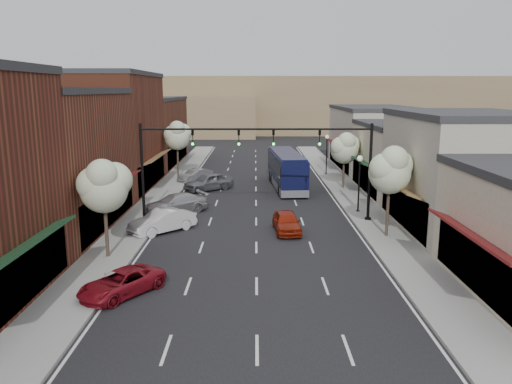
{
  "coord_description": "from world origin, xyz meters",
  "views": [
    {
      "loc": [
        -0.06,
        -26.58,
        9.25
      ],
      "look_at": [
        -0.01,
        7.82,
        2.2
      ],
      "focal_mm": 35.0,
      "sensor_mm": 36.0,
      "label": 1
    }
  ],
  "objects_px": {
    "lamp_post_far": "(327,148)",
    "parked_car_c": "(175,204)",
    "coach_bus": "(286,169)",
    "parked_car_e": "(196,175)",
    "red_hatchback": "(287,222)",
    "tree_left_near": "(104,185)",
    "tree_left_far": "(177,135)",
    "tree_right_near": "(391,169)",
    "tree_right_far": "(345,147)",
    "parked_car_a": "(122,283)",
    "parked_car_b": "(163,221)",
    "signal_mast_left": "(176,158)",
    "signal_mast_right": "(337,158)",
    "lamp_post_near": "(359,174)",
    "parked_car_d": "(209,182)"
  },
  "relations": [
    {
      "from": "lamp_post_near",
      "to": "parked_car_c",
      "type": "height_order",
      "value": "lamp_post_near"
    },
    {
      "from": "coach_bus",
      "to": "tree_right_far",
      "type": "bearing_deg",
      "value": -12.25
    },
    {
      "from": "tree_right_far",
      "to": "tree_left_far",
      "type": "distance_m",
      "value": 17.66
    },
    {
      "from": "signal_mast_left",
      "to": "tree_right_far",
      "type": "bearing_deg",
      "value": 40.54
    },
    {
      "from": "signal_mast_left",
      "to": "coach_bus",
      "type": "bearing_deg",
      "value": 56.06
    },
    {
      "from": "signal_mast_left",
      "to": "tree_left_near",
      "type": "xyz_separation_m",
      "value": [
        -2.63,
        -8.05,
        -0.4
      ]
    },
    {
      "from": "signal_mast_right",
      "to": "lamp_post_far",
      "type": "xyz_separation_m",
      "value": [
        2.18,
        20.0,
        -1.62
      ]
    },
    {
      "from": "parked_car_e",
      "to": "lamp_post_far",
      "type": "bearing_deg",
      "value": 54.59
    },
    {
      "from": "parked_car_e",
      "to": "signal_mast_right",
      "type": "bearing_deg",
      "value": -15.14
    },
    {
      "from": "tree_right_near",
      "to": "coach_bus",
      "type": "bearing_deg",
      "value": 107.95
    },
    {
      "from": "signal_mast_right",
      "to": "parked_car_e",
      "type": "xyz_separation_m",
      "value": [
        -11.82,
        15.89,
        -3.96
      ]
    },
    {
      "from": "tree_left_far",
      "to": "tree_right_near",
      "type": "bearing_deg",
      "value": -52.96
    },
    {
      "from": "signal_mast_right",
      "to": "parked_car_b",
      "type": "distance_m",
      "value": 12.72
    },
    {
      "from": "lamp_post_far",
      "to": "signal_mast_left",
      "type": "bearing_deg",
      "value": -123.86
    },
    {
      "from": "lamp_post_near",
      "to": "lamp_post_far",
      "type": "bearing_deg",
      "value": 90.0
    },
    {
      "from": "tree_right_near",
      "to": "tree_right_far",
      "type": "xyz_separation_m",
      "value": [
        0.0,
        16.0,
        -0.46
      ]
    },
    {
      "from": "signal_mast_right",
      "to": "red_hatchback",
      "type": "height_order",
      "value": "signal_mast_right"
    },
    {
      "from": "lamp_post_far",
      "to": "tree_right_near",
      "type": "bearing_deg",
      "value": -88.7
    },
    {
      "from": "signal_mast_left",
      "to": "red_hatchback",
      "type": "height_order",
      "value": "signal_mast_left"
    },
    {
      "from": "tree_left_near",
      "to": "parked_car_a",
      "type": "distance_m",
      "value": 6.5
    },
    {
      "from": "tree_left_near",
      "to": "parked_car_a",
      "type": "xyz_separation_m",
      "value": [
        2.05,
        -4.97,
        -3.64
      ]
    },
    {
      "from": "tree_right_far",
      "to": "lamp_post_near",
      "type": "relative_size",
      "value": 1.22
    },
    {
      "from": "parked_car_a",
      "to": "parked_car_d",
      "type": "xyz_separation_m",
      "value": [
        1.76,
        24.37,
        0.24
      ]
    },
    {
      "from": "lamp_post_far",
      "to": "parked_car_c",
      "type": "xyz_separation_m",
      "value": [
        -14.0,
        -17.4,
        -2.28
      ]
    },
    {
      "from": "tree_right_near",
      "to": "parked_car_a",
      "type": "bearing_deg",
      "value": -148.33
    },
    {
      "from": "signal_mast_right",
      "to": "signal_mast_left",
      "type": "xyz_separation_m",
      "value": [
        -11.24,
        0.0,
        0.0
      ]
    },
    {
      "from": "lamp_post_far",
      "to": "parked_car_c",
      "type": "relative_size",
      "value": 0.88
    },
    {
      "from": "tree_right_far",
      "to": "parked_car_e",
      "type": "xyz_separation_m",
      "value": [
        -14.55,
        3.94,
        -3.33
      ]
    },
    {
      "from": "tree_right_near",
      "to": "parked_car_c",
      "type": "bearing_deg",
      "value": 155.42
    },
    {
      "from": "lamp_post_near",
      "to": "red_hatchback",
      "type": "bearing_deg",
      "value": -138.26
    },
    {
      "from": "signal_mast_right",
      "to": "parked_car_a",
      "type": "height_order",
      "value": "signal_mast_right"
    },
    {
      "from": "parked_car_a",
      "to": "parked_car_e",
      "type": "bearing_deg",
      "value": 125.79
    },
    {
      "from": "tree_right_far",
      "to": "parked_car_b",
      "type": "xyz_separation_m",
      "value": [
        -14.55,
        -14.63,
        -3.24
      ]
    },
    {
      "from": "coach_bus",
      "to": "parked_car_e",
      "type": "distance_m",
      "value": 9.73
    },
    {
      "from": "coach_bus",
      "to": "parked_car_a",
      "type": "height_order",
      "value": "coach_bus"
    },
    {
      "from": "coach_bus",
      "to": "parked_car_c",
      "type": "relative_size",
      "value": 2.26
    },
    {
      "from": "signal_mast_left",
      "to": "lamp_post_far",
      "type": "bearing_deg",
      "value": 56.14
    },
    {
      "from": "coach_bus",
      "to": "parked_car_e",
      "type": "xyz_separation_m",
      "value": [
        -9.12,
        3.19,
        -1.13
      ]
    },
    {
      "from": "tree_right_far",
      "to": "parked_car_c",
      "type": "bearing_deg",
      "value": -147.28
    },
    {
      "from": "red_hatchback",
      "to": "tree_left_near",
      "type": "bearing_deg",
      "value": -156.11
    },
    {
      "from": "tree_left_near",
      "to": "lamp_post_far",
      "type": "relative_size",
      "value": 1.28
    },
    {
      "from": "red_hatchback",
      "to": "parked_car_c",
      "type": "xyz_separation_m",
      "value": [
        -8.21,
        5.26,
        0.03
      ]
    },
    {
      "from": "tree_right_far",
      "to": "red_hatchback",
      "type": "height_order",
      "value": "tree_right_far"
    },
    {
      "from": "tree_right_near",
      "to": "parked_car_a",
      "type": "relative_size",
      "value": 1.43
    },
    {
      "from": "tree_right_far",
      "to": "parked_car_c",
      "type": "distance_m",
      "value": 17.6
    },
    {
      "from": "parked_car_b",
      "to": "parked_car_c",
      "type": "relative_size",
      "value": 0.91
    },
    {
      "from": "lamp_post_near",
      "to": "parked_car_b",
      "type": "relative_size",
      "value": 0.97
    },
    {
      "from": "tree_left_near",
      "to": "lamp_post_far",
      "type": "xyz_separation_m",
      "value": [
        16.05,
        28.06,
        -1.22
      ]
    },
    {
      "from": "tree_right_far",
      "to": "coach_bus",
      "type": "bearing_deg",
      "value": 172.15
    },
    {
      "from": "signal_mast_right",
      "to": "red_hatchback",
      "type": "relative_size",
      "value": 2.0
    }
  ]
}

